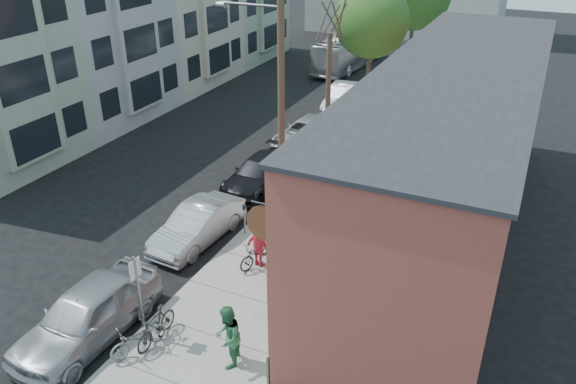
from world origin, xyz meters
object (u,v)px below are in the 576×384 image
at_px(patron_green, 228,337).
at_px(car_3, 306,133).
at_px(patio_chair_a, 317,284).
at_px(car_4, 345,98).
at_px(parking_meter_far, 322,142).
at_px(bus, 350,50).
at_px(car_2, 260,173).
at_px(cyclist, 259,244).
at_px(parking_meter_near, 244,214).
at_px(parked_bike_a, 156,326).
at_px(patron_grey, 284,276).
at_px(car_0, 87,314).
at_px(sign_post, 138,290).
at_px(utility_pole_near, 280,81).
at_px(patio_chair_b, 293,308).
at_px(car_1, 198,225).
at_px(tree_bare, 328,103).
at_px(tree_leafy_mid, 371,21).
at_px(parked_bike_b, 138,338).

relative_size(patron_green, car_3, 0.39).
distance_m(patio_chair_a, car_4, 18.51).
bearing_deg(parking_meter_far, bus, 104.92).
bearing_deg(car_2, cyclist, -60.00).
bearing_deg(parking_meter_near, patio_chair_a, -30.85).
bearing_deg(parked_bike_a, parking_meter_far, 92.53).
bearing_deg(patron_grey, parking_meter_far, -151.28).
bearing_deg(car_0, sign_post, 21.32).
distance_m(utility_pole_near, patron_green, 10.44).
bearing_deg(patio_chair_a, parking_meter_far, 112.03).
distance_m(parking_meter_far, car_2, 4.17).
bearing_deg(bus, patio_chair_b, -69.99).
bearing_deg(car_0, car_1, 91.66).
relative_size(tree_bare, car_1, 1.44).
bearing_deg(patron_green, car_2, -174.86).
distance_m(utility_pole_near, patio_chair_b, 8.98).
xyz_separation_m(car_3, car_4, (-0.00, 5.94, 0.15)).
height_order(tree_bare, patio_chair_b, tree_bare).
relative_size(car_1, car_2, 0.93).
bearing_deg(patron_green, patron_grey, 159.23).
height_order(car_0, car_3, car_0).
distance_m(patron_grey, car_0, 5.96).
distance_m(parked_bike_a, car_2, 10.52).
relative_size(utility_pole_near, car_4, 2.00).
distance_m(patron_grey, cyclist, 2.08).
xyz_separation_m(tree_bare, tree_leafy_mid, (0.00, 6.08, 2.65)).
distance_m(patron_grey, parked_bike_a, 4.19).
xyz_separation_m(sign_post, parked_bike_b, (0.24, -0.55, -1.22)).
distance_m(patio_chair_a, cyclist, 2.61).
bearing_deg(utility_pole_near, car_1, -112.11).
height_order(patio_chair_a, car_1, car_1).
xyz_separation_m(parked_bike_a, car_0, (-1.99, -0.57, 0.18)).
relative_size(tree_bare, patio_chair_b, 7.20).
relative_size(tree_leafy_mid, cyclist, 4.57).
height_order(tree_bare, car_4, tree_bare).
height_order(car_2, car_4, car_4).
relative_size(parking_meter_near, tree_leafy_mid, 0.16).
relative_size(car_3, bus, 0.51).
bearing_deg(car_0, parked_bike_b, 1.90).
height_order(tree_leafy_mid, patron_green, tree_leafy_mid).
relative_size(tree_leafy_mid, car_4, 1.56).
bearing_deg(car_3, parked_bike_a, -77.00).
relative_size(sign_post, bus, 0.29).
bearing_deg(cyclist, car_0, 69.78).
bearing_deg(car_3, parking_meter_far, -39.74).
bearing_deg(car_4, patron_green, -83.23).
xyz_separation_m(car_1, bus, (-3.18, 26.33, 0.61)).
relative_size(patron_grey, car_3, 0.35).
relative_size(tree_bare, patron_grey, 3.69).
height_order(utility_pole_near, parked_bike_b, utility_pole_near).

